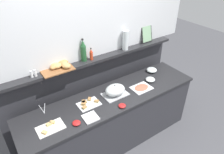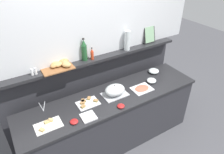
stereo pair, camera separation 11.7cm
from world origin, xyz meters
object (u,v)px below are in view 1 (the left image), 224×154
Objects in this scene: sandwich_platter_front at (50,127)px; glass_bowl_medium at (152,70)px; condiment_bowl_cream at (76,123)px; cold_cuts_platter at (141,88)px; serving_cloche at (115,90)px; hot_sauce_bottle at (91,55)px; framed_picture at (147,34)px; water_carafe at (125,40)px; pepper_shaker at (35,73)px; salt_shaker at (31,74)px; bread_basket at (59,66)px; serving_tongs at (43,109)px; glass_bowl_large at (150,80)px; napkin_stack at (91,117)px; wine_bottle_green at (83,51)px; sandwich_platter_side at (88,103)px; condiment_bowl_dark at (122,106)px.

glass_bowl_medium reaches higher than sandwich_platter_front.
sandwich_platter_front is at bearing 158.19° from condiment_bowl_cream.
serving_cloche is at bearing 167.25° from cold_cuts_platter.
condiment_bowl_cream is at bearing -132.86° from hot_sauce_bottle.
water_carafe reaches higher than framed_picture.
pepper_shaker is at bearing 180.00° from water_carafe.
water_carafe reaches higher than salt_shaker.
cold_cuts_platter is (1.36, 0.01, 0.00)m from sandwich_platter_front.
cold_cuts_platter is 0.71× the size of bread_basket.
serving_tongs is (-0.92, 0.26, -0.07)m from serving_cloche.
hot_sauce_bottle is at bearing -2.31° from bread_basket.
hot_sauce_bottle is (0.84, 0.50, 0.47)m from sandwich_platter_front.
condiment_bowl_cream is 0.32× the size of water_carafe.
serving_tongs is at bearing -86.03° from salt_shaker.
hot_sauce_bottle reaches higher than glass_bowl_large.
napkin_stack is 1.95× the size of pepper_shaker.
condiment_bowl_cream is (-0.68, -0.21, -0.06)m from serving_cloche.
condiment_bowl_cream is 0.30× the size of wine_bottle_green.
sandwich_platter_side is at bearing -156.43° from water_carafe.
condiment_bowl_dark is at bearing -4.80° from condiment_bowl_cream.
condiment_bowl_dark is at bearing -40.59° from sandwich_platter_side.
cold_cuts_platter is 3.28× the size of pepper_shaker.
pepper_shaker reaches higher than serving_tongs.
pepper_shaker is 0.31m from bread_basket.
water_carafe reaches higher than sandwich_platter_front.
serving_tongs is 1.06× the size of hot_sauce_bottle.
sandwich_platter_front reaches higher than cold_cuts_platter.
wine_bottle_green is (0.47, 0.64, 0.53)m from condiment_bowl_cream.
framed_picture is at bearing 4.79° from water_carafe.
sandwich_platter_front is 0.76× the size of bread_basket.
bread_basket is (0.11, 0.63, 0.42)m from condiment_bowl_cream.
condiment_bowl_dark reaches higher than cold_cuts_platter.
bread_basket is at bearing 177.69° from hot_sauce_bottle.
sandwich_platter_front is 1.08m from hot_sauce_bottle.
sandwich_platter_front is at bearing -160.49° from water_carafe.
cold_cuts_platter is at bearing -43.42° from hot_sauce_bottle.
condiment_bowl_cream is at bearing -163.19° from serving_cloche.
sandwich_platter_front is 1.73× the size of hot_sauce_bottle.
salt_shaker is 1.40m from water_carafe.
hot_sauce_bottle is (-0.12, 0.40, 0.41)m from serving_cloche.
napkin_stack is 0.54× the size of wine_bottle_green.
napkin_stack is at bearing -83.53° from bread_basket.
sandwich_platter_side is 2.00× the size of glass_bowl_large.
sandwich_platter_front is 3.16× the size of condiment_bowl_cream.
salt_shaker is 0.22× the size of bread_basket.
bread_basket reaches higher than sandwich_platter_front.
water_carafe reaches higher than serving_tongs.
salt_shaker is 0.32× the size of framed_picture.
glass_bowl_large is at bearing 8.00° from condiment_bowl_cream.
glass_bowl_medium is 0.59m from framed_picture.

